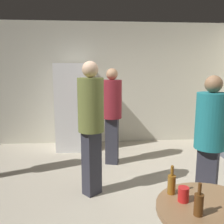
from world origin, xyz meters
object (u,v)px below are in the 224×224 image
beer_bottle_amber (172,184)px  plastic_cup_red (183,194)px  person_in_maroon_shirt (112,109)px  beer_bottle_brown (199,204)px  foreground_table (212,222)px  person_in_olive_shirt (91,118)px  person_in_teal_shirt (210,136)px  refrigerator (73,107)px

beer_bottle_amber → plastic_cup_red: beer_bottle_amber is taller
person_in_maroon_shirt → beer_bottle_brown: bearing=21.8°
person_in_maroon_shirt → foreground_table: bearing=24.9°
beer_bottle_brown → person_in_olive_shirt: person_in_olive_shirt is taller
foreground_table → person_in_olive_shirt: bearing=117.5°
plastic_cup_red → person_in_teal_shirt: size_ratio=0.07×
beer_bottle_amber → person_in_teal_shirt: person_in_teal_shirt is taller
refrigerator → person_in_olive_shirt: bearing=-79.4°
beer_bottle_amber → person_in_maroon_shirt: 2.50m
refrigerator → foreground_table: bearing=-71.3°
beer_bottle_brown → plastic_cup_red: (-0.04, 0.18, -0.03)m
refrigerator → person_in_maroon_shirt: 1.19m
foreground_table → plastic_cup_red: plastic_cup_red is taller
refrigerator → beer_bottle_amber: (1.00, -3.41, -0.08)m
refrigerator → person_in_maroon_shirt: (0.74, -0.93, 0.10)m
beer_bottle_amber → person_in_maroon_shirt: size_ratio=0.14×
beer_bottle_brown → person_in_olive_shirt: 1.87m
refrigerator → beer_bottle_brown: refrigerator is taller
plastic_cup_red → person_in_maroon_shirt: (-0.31, 2.60, 0.21)m
foreground_table → beer_bottle_brown: bearing=-154.7°
person_in_maroon_shirt → person_in_teal_shirt: size_ratio=1.04×
foreground_table → person_in_teal_shirt: (0.49, 1.08, 0.32)m
person_in_olive_shirt → beer_bottle_amber: bearing=-17.0°
refrigerator → beer_bottle_amber: size_ratio=7.83×
person_in_teal_shirt → person_in_maroon_shirt: bearing=-111.8°
foreground_table → plastic_cup_red: bearing=148.2°
beer_bottle_amber → person_in_teal_shirt: (0.72, 0.85, 0.13)m
foreground_table → person_in_maroon_shirt: person_in_maroon_shirt is taller
refrigerator → plastic_cup_red: refrigerator is taller
foreground_table → person_in_teal_shirt: size_ratio=0.49×
plastic_cup_red → person_in_maroon_shirt: bearing=96.8°
plastic_cup_red → person_in_maroon_shirt: person_in_maroon_shirt is taller
refrigerator → person_in_teal_shirt: bearing=-56.1°
beer_bottle_amber → person_in_teal_shirt: bearing=49.7°
person_in_olive_shirt → foreground_table: bearing=-13.3°
foreground_table → person_in_maroon_shirt: (-0.49, 2.71, 0.37)m
beer_bottle_brown → plastic_cup_red: beer_bottle_brown is taller
refrigerator → beer_bottle_amber: 3.55m
beer_bottle_brown → foreground_table: bearing=25.3°
refrigerator → person_in_maroon_shirt: bearing=-51.5°
beer_bottle_brown → plastic_cup_red: 0.18m
beer_bottle_amber → beer_bottle_brown: 0.31m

